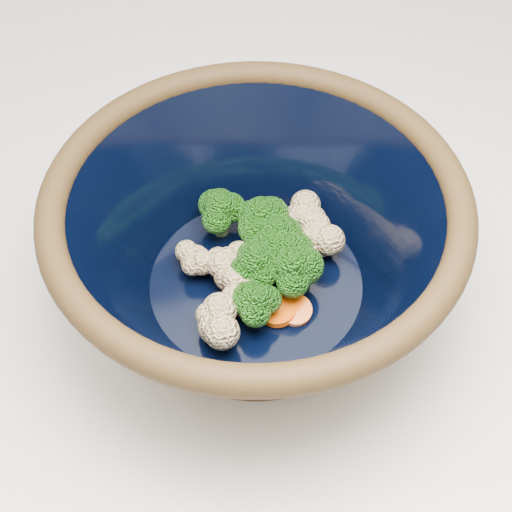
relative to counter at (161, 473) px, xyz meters
name	(u,v)px	position (x,y,z in m)	size (l,w,h in m)	color
counter	(161,473)	(0.00, 0.00, 0.00)	(1.20, 1.20, 0.90)	silver
mixing_bowl	(256,245)	(0.12, -0.07, 0.53)	(0.38, 0.38, 0.14)	black
vegetable_pile	(263,251)	(0.13, -0.06, 0.51)	(0.14, 0.14, 0.06)	#608442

